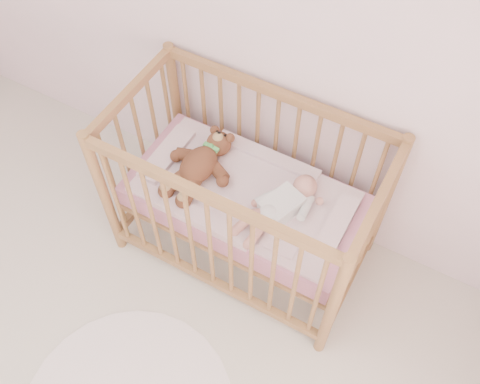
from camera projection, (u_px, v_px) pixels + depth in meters
The scene contains 5 objects.
crib at pixel (245, 198), 2.81m from camera, with size 1.36×0.76×1.00m, color #9B6541, non-canonical shape.
mattress at pixel (245, 200), 2.83m from camera, with size 1.22×0.62×0.13m, color pink.
blanket at pixel (245, 192), 2.76m from camera, with size 1.10×0.58×0.06m, color pink, non-canonical shape.
baby at pixel (282, 204), 2.63m from camera, with size 0.26×0.55×0.13m, color white, non-canonical shape.
teddy_bear at pixel (199, 165), 2.76m from camera, with size 0.38×0.54×0.15m, color brown, non-canonical shape.
Camera 1 is at (1.10, 0.19, 2.82)m, focal length 40.00 mm.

